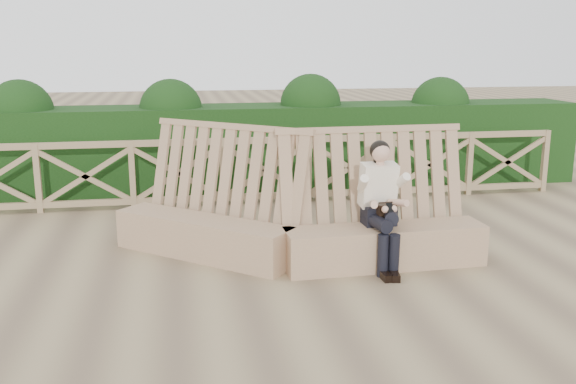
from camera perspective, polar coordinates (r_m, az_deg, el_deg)
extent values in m
plane|color=brown|center=(7.37, 1.92, -7.48)|extent=(60.00, 60.00, 0.00)
cube|color=#967155|center=(8.03, -7.54, -4.00)|extent=(2.14, 1.94, 0.49)
cube|color=#967155|center=(8.09, -6.48, 0.37)|extent=(2.11, 1.90, 1.60)
cube|color=#967155|center=(7.71, 8.57, -4.78)|extent=(2.40, 0.58, 0.49)
cube|color=#967155|center=(7.80, 8.03, -0.16)|extent=(2.40, 0.53, 1.60)
cube|color=black|center=(7.68, 8.07, -2.03)|extent=(0.38, 0.28, 0.23)
cube|color=beige|center=(7.65, 8.02, 0.62)|extent=(0.43, 0.31, 0.55)
sphere|color=tan|center=(7.52, 8.26, 3.47)|extent=(0.23, 0.23, 0.22)
sphere|color=black|center=(7.56, 8.16, 3.68)|extent=(0.25, 0.25, 0.24)
cylinder|color=black|center=(7.46, 7.97, -2.66)|extent=(0.17, 0.48, 0.16)
cylinder|color=black|center=(7.52, 9.13, -2.00)|extent=(0.17, 0.49, 0.17)
cylinder|color=black|center=(7.35, 8.43, -5.66)|extent=(0.13, 0.13, 0.49)
cylinder|color=black|center=(7.38, 9.39, -5.63)|extent=(0.13, 0.13, 0.49)
cube|color=black|center=(7.34, 8.63, -7.38)|extent=(0.10, 0.25, 0.08)
cube|color=black|center=(7.35, 9.45, -7.36)|extent=(0.10, 0.25, 0.08)
cube|color=black|center=(7.50, 8.74, -1.62)|extent=(0.22, 0.13, 0.14)
cube|color=black|center=(7.32, 9.07, -1.48)|extent=(0.08, 0.09, 0.13)
cube|color=#82674B|center=(10.46, -2.01, 4.62)|extent=(10.10, 0.07, 0.10)
cube|color=#82674B|center=(10.64, -1.97, -0.34)|extent=(10.10, 0.07, 0.10)
cube|color=black|center=(11.68, -2.83, 4.02)|extent=(12.00, 1.20, 1.50)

